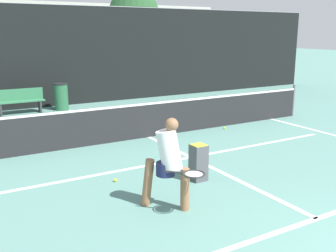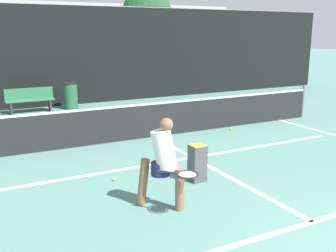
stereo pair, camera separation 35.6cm
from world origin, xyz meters
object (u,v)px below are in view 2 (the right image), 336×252
at_px(courtside_bench, 30,99).
at_px(parked_car, 13,82).
at_px(trash_bin, 71,96).
at_px(player_practicing, 163,160).
at_px(ball_hopper, 197,162).

relative_size(courtside_bench, parked_car, 0.37).
bearing_deg(trash_bin, parked_car, 111.33).
height_order(courtside_bench, trash_bin, trash_bin).
bearing_deg(player_practicing, trash_bin, 130.55).
distance_m(courtside_bench, trash_bin, 1.44).
xyz_separation_m(player_practicing, trash_bin, (0.78, 9.09, -0.32)).
xyz_separation_m(ball_hopper, trash_bin, (-0.34, 8.32, 0.12)).
height_order(player_practicing, trash_bin, player_practicing).
height_order(ball_hopper, parked_car, parked_car).
distance_m(player_practicing, trash_bin, 9.13).
bearing_deg(ball_hopper, trash_bin, 92.31).
relative_size(ball_hopper, parked_car, 0.16).
height_order(player_practicing, courtside_bench, player_practicing).
bearing_deg(trash_bin, ball_hopper, -87.69).
distance_m(courtside_bench, parked_car, 3.92).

